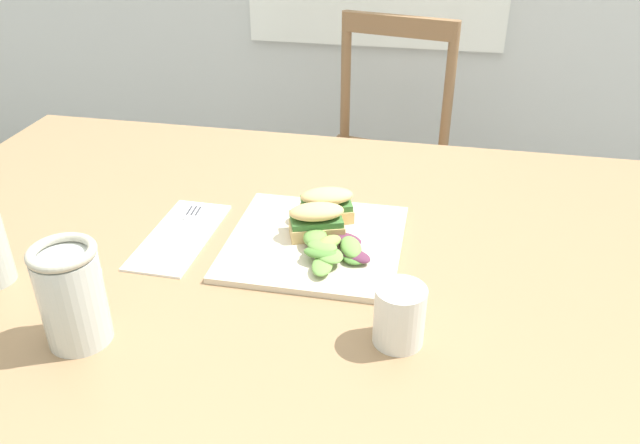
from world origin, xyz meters
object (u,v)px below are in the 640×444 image
at_px(chair_wooden_far, 379,162).
at_px(fork_on_napkin, 183,229).
at_px(plate_lunch, 315,242).
at_px(sandwich_half_front, 317,220).
at_px(dining_table, 267,302).
at_px(mason_jar_iced_tea, 73,299).
at_px(cup_extra_side, 399,315).
at_px(sandwich_half_back, 327,204).

relative_size(chair_wooden_far, fork_on_napkin, 4.68).
distance_m(plate_lunch, fork_on_napkin, 0.22).
bearing_deg(sandwich_half_front, dining_table, -157.41).
bearing_deg(mason_jar_iced_tea, cup_extra_side, 10.80).
xyz_separation_m(dining_table, cup_extra_side, (0.23, -0.19, 0.15)).
bearing_deg(plate_lunch, dining_table, -166.83).
xyz_separation_m(plate_lunch, mason_jar_iced_tea, (-0.25, -0.28, 0.06)).
relative_size(sandwich_half_front, mason_jar_iced_tea, 0.71).
bearing_deg(plate_lunch, chair_wooden_far, 90.05).
xyz_separation_m(sandwich_half_back, cup_extra_side, (0.15, -0.28, 0.00)).
bearing_deg(sandwich_half_front, chair_wooden_far, 90.02).
height_order(dining_table, mason_jar_iced_tea, mason_jar_iced_tea).
bearing_deg(sandwich_half_front, sandwich_half_back, 83.91).
bearing_deg(mason_jar_iced_tea, fork_on_napkin, 84.69).
bearing_deg(cup_extra_side, sandwich_half_front, 124.58).
height_order(plate_lunch, fork_on_napkin, plate_lunch).
distance_m(sandwich_half_front, mason_jar_iced_tea, 0.39).
relative_size(dining_table, chair_wooden_far, 1.56).
xyz_separation_m(sandwich_half_back, fork_on_napkin, (-0.23, -0.07, -0.03)).
bearing_deg(dining_table, plate_lunch, 13.17).
relative_size(plate_lunch, sandwich_half_front, 2.78).
height_order(fork_on_napkin, cup_extra_side, cup_extra_side).
height_order(dining_table, sandwich_half_front, sandwich_half_front).
bearing_deg(chair_wooden_far, cup_extra_side, -82.64).
height_order(chair_wooden_far, fork_on_napkin, chair_wooden_far).
height_order(dining_table, fork_on_napkin, fork_on_napkin).
xyz_separation_m(dining_table, plate_lunch, (0.08, 0.02, 0.12)).
xyz_separation_m(fork_on_napkin, mason_jar_iced_tea, (-0.03, -0.28, 0.06)).
height_order(chair_wooden_far, mason_jar_iced_tea, mason_jar_iced_tea).
height_order(chair_wooden_far, cup_extra_side, chair_wooden_far).
distance_m(plate_lunch, sandwich_half_front, 0.04).
distance_m(dining_table, cup_extra_side, 0.34).
bearing_deg(sandwich_half_back, chair_wooden_far, 90.40).
xyz_separation_m(chair_wooden_far, plate_lunch, (0.00, -0.98, 0.30)).
height_order(plate_lunch, sandwich_half_back, sandwich_half_back).
relative_size(plate_lunch, cup_extra_side, 3.37).
height_order(plate_lunch, cup_extra_side, cup_extra_side).
relative_size(chair_wooden_far, sandwich_half_back, 8.76).
distance_m(fork_on_napkin, cup_extra_side, 0.43).
height_order(plate_lunch, sandwich_half_front, sandwich_half_front).
bearing_deg(dining_table, cup_extra_side, -38.96).
bearing_deg(sandwich_half_back, cup_extra_side, -62.10).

